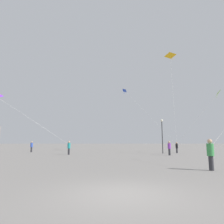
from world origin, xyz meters
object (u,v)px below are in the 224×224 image
(person_in_purple, at_px, (169,148))
(kite_lime_delta, at_px, (217,93))
(person_in_teal, at_px, (69,147))
(kite_cobalt_delta, at_px, (126,92))
(person_in_black, at_px, (177,147))
(person_in_green, at_px, (210,153))
(lamppost_east, at_px, (162,130))
(kite_amber_delta, at_px, (170,57))
(person_in_blue, at_px, (32,146))

(person_in_purple, distance_m, kite_lime_delta, 11.73)
(person_in_teal, height_order, kite_lime_delta, kite_lime_delta)
(person_in_teal, distance_m, kite_lime_delta, 22.27)
(person_in_purple, relative_size, kite_lime_delta, 0.22)
(kite_lime_delta, distance_m, kite_cobalt_delta, 16.55)
(person_in_black, relative_size, person_in_green, 0.87)
(person_in_green, height_order, lamppost_east, lamppost_east)
(kite_amber_delta, distance_m, lamppost_east, 12.80)
(person_in_purple, xyz_separation_m, lamppost_east, (0.18, 3.71, 2.32))
(person_in_teal, height_order, kite_cobalt_delta, kite_cobalt_delta)
(lamppost_east, bearing_deg, person_in_blue, 168.47)
(person_in_green, distance_m, kite_lime_delta, 20.36)
(person_in_purple, height_order, kite_lime_delta, kite_lime_delta)
(kite_amber_delta, bearing_deg, person_in_green, -102.23)
(person_in_purple, xyz_separation_m, kite_cobalt_delta, (-4.04, 13.89, 10.48))
(person_in_green, bearing_deg, person_in_black, -122.64)
(person_in_teal, distance_m, kite_cobalt_delta, 18.38)
(person_in_green, bearing_deg, kite_lime_delta, -141.08)
(person_in_blue, bearing_deg, person_in_black, -98.65)
(kite_cobalt_delta, relative_size, lamppost_east, 2.22)
(person_in_black, relative_size, kite_amber_delta, 0.11)
(person_in_purple, relative_size, lamppost_east, 0.35)
(person_in_teal, relative_size, kite_lime_delta, 0.22)
(person_in_green, distance_m, kite_cobalt_delta, 28.91)
(person_in_purple, relative_size, kite_amber_delta, 0.12)
(person_in_black, xyz_separation_m, lamppost_east, (-2.29, -0.84, 2.38))
(lamppost_east, bearing_deg, person_in_teal, -169.74)
(kite_lime_delta, bearing_deg, person_in_blue, 170.81)
(person_in_blue, distance_m, person_in_teal, 9.57)
(person_in_purple, distance_m, kite_amber_delta, 16.16)
(person_in_teal, xyz_separation_m, person_in_purple, (12.55, -1.40, -0.01))
(person_in_purple, relative_size, kite_cobalt_delta, 0.16)
(person_in_green, bearing_deg, person_in_purple, -116.43)
(lamppost_east, bearing_deg, person_in_green, -95.62)
(person_in_blue, bearing_deg, person_in_purple, -111.92)
(kite_cobalt_delta, bearing_deg, person_in_green, -84.52)
(person_in_blue, xyz_separation_m, lamppost_east, (19.87, -4.05, 2.32))
(person_in_teal, xyz_separation_m, kite_amber_delta, (15.31, 5.11, 14.53))
(person_in_teal, distance_m, kite_amber_delta, 21.71)
(person_in_teal, bearing_deg, person_in_blue, 84.33)
(person_in_blue, xyz_separation_m, kite_cobalt_delta, (15.65, 6.13, 10.48))
(kite_cobalt_delta, xyz_separation_m, kite_amber_delta, (6.80, -7.39, 4.06))
(person_in_blue, height_order, lamppost_east, lamppost_east)
(person_in_green, bearing_deg, person_in_blue, -68.65)
(person_in_blue, height_order, person_in_green, person_in_green)
(person_in_teal, bearing_deg, person_in_green, -106.33)
(person_in_teal, xyz_separation_m, lamppost_east, (12.72, 2.30, 2.31))
(person_in_black, distance_m, kite_amber_delta, 14.74)
(person_in_blue, relative_size, lamppost_east, 0.35)
(person_in_black, xyz_separation_m, kite_lime_delta, (5.83, -1.32, 7.69))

